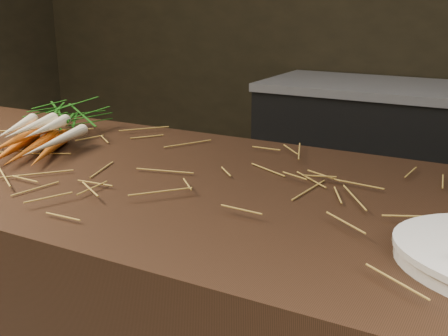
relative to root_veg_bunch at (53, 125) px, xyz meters
The scene contains 3 objects.
back_counter 1.99m from the root_veg_bunch, 68.52° to the left, with size 1.82×0.62×0.84m.
straw_bedding 0.42m from the root_veg_bunch, 12.74° to the right, with size 1.40×0.60×0.02m, color olive, non-canonical shape.
root_veg_bunch is the anchor object (origin of this frame).
Camera 1 is at (0.60, -0.57, 1.24)m, focal length 45.00 mm.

